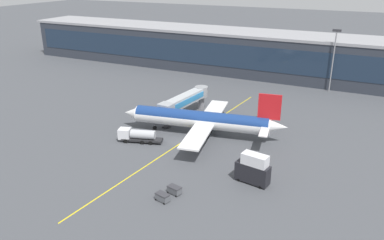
% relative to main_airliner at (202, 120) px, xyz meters
% --- Properties ---
extents(ground_plane, '(700.00, 700.00, 0.00)m').
position_rel_main_airliner_xyz_m(ground_plane, '(-3.17, -6.22, -4.13)').
color(ground_plane, '#47494F').
extents(apron_lead_in_line, '(8.21, 79.64, 0.01)m').
position_rel_main_airliner_xyz_m(apron_lead_in_line, '(-2.17, -4.22, -4.12)').
color(apron_lead_in_line, yellow).
rests_on(apron_lead_in_line, ground_plane).
extents(terminal_building, '(184.71, 22.14, 16.62)m').
position_rel_main_airliner_xyz_m(terminal_building, '(-20.15, 65.77, 4.20)').
color(terminal_building, '#2D333D').
rests_on(terminal_building, ground_plane).
extents(main_airliner, '(42.40, 33.64, 12.31)m').
position_rel_main_airliner_xyz_m(main_airliner, '(0.00, 0.00, 0.00)').
color(main_airliner, white).
rests_on(main_airliner, ground_plane).
extents(jet_bridge, '(5.87, 21.80, 6.81)m').
position_rel_main_airliner_xyz_m(jet_bridge, '(-9.45, 9.97, 0.98)').
color(jet_bridge, '#B2B7BC').
rests_on(jet_bridge, ground_plane).
extents(fuel_tanker, '(11.06, 5.52, 3.25)m').
position_rel_main_airliner_xyz_m(fuel_tanker, '(-12.31, -10.78, -2.38)').
color(fuel_tanker, '#232326').
rests_on(fuel_tanker, ground_plane).
extents(catering_lift, '(7.12, 3.60, 6.30)m').
position_rel_main_airliner_xyz_m(catering_lift, '(18.99, -17.07, -1.06)').
color(catering_lift, black).
rests_on(catering_lift, ground_plane).
extents(baggage_cart_0, '(2.94, 2.16, 1.48)m').
position_rel_main_airliner_xyz_m(baggage_cart_0, '(6.19, -30.45, -3.35)').
color(baggage_cart_0, '#595B60').
rests_on(baggage_cart_0, ground_plane).
extents(baggage_cart_1, '(2.94, 2.16, 1.48)m').
position_rel_main_airliner_xyz_m(baggage_cart_1, '(6.96, -27.35, -3.35)').
color(baggage_cart_1, '#595B60').
rests_on(baggage_cart_1, ground_plane).
extents(apron_light_mast_0, '(2.80, 0.50, 21.16)m').
position_rel_main_airliner_xyz_m(apron_light_mast_0, '(24.00, 53.82, 8.39)').
color(apron_light_mast_0, gray).
rests_on(apron_light_mast_0, ground_plane).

